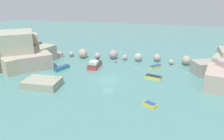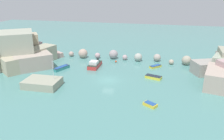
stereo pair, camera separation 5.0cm
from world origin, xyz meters
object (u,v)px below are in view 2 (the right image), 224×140
(moored_boat_0, at_px, (54,84))
(moored_boat_3, at_px, (155,66))
(stone_dock, at_px, (42,83))
(moored_boat_2, at_px, (61,68))
(moored_boat_1, at_px, (153,77))
(moored_boat_4, at_px, (150,104))
(moored_boat_5, at_px, (95,65))
(channel_buoy, at_px, (116,61))

(moored_boat_0, relative_size, moored_boat_3, 1.74)
(stone_dock, xyz_separation_m, moored_boat_0, (2.22, 0.62, -0.33))
(moored_boat_2, relative_size, moored_boat_3, 1.46)
(moored_boat_3, bearing_deg, moored_boat_0, 172.61)
(moored_boat_1, distance_m, moored_boat_4, 12.34)
(moored_boat_3, xyz_separation_m, moored_boat_4, (0.07, -19.77, 0.00))
(moored_boat_0, xyz_separation_m, moored_boat_5, (4.44, 12.78, 0.24))
(moored_boat_4, height_order, moored_boat_5, moored_boat_5)
(stone_dock, distance_m, moored_boat_0, 2.32)
(moored_boat_0, bearing_deg, stone_dock, 96.52)
(moored_boat_2, bearing_deg, moored_boat_4, -98.56)
(moored_boat_1, relative_size, moored_boat_5, 0.69)
(moored_boat_1, height_order, moored_boat_5, moored_boat_5)
(moored_boat_0, distance_m, moored_boat_1, 20.77)
(stone_dock, distance_m, moored_boat_1, 23.05)
(moored_boat_2, height_order, moored_boat_4, moored_boat_2)
(stone_dock, distance_m, moored_boat_2, 10.10)
(moored_boat_4, bearing_deg, moored_boat_3, -57.87)
(moored_boat_5, bearing_deg, moored_boat_1, 74.73)
(channel_buoy, height_order, moored_boat_4, moored_boat_4)
(moored_boat_3, bearing_deg, moored_boat_2, 149.17)
(moored_boat_3, relative_size, moored_boat_4, 1.23)
(moored_boat_0, height_order, moored_boat_5, moored_boat_0)
(moored_boat_2, bearing_deg, moored_boat_5, -42.93)
(stone_dock, bearing_deg, moored_boat_2, 93.63)
(moored_boat_4, bearing_deg, moored_boat_1, -57.43)
(channel_buoy, relative_size, moored_boat_3, 0.17)
(moored_boat_0, height_order, moored_boat_2, moored_boat_0)
(channel_buoy, relative_size, moored_boat_0, 0.10)
(channel_buoy, relative_size, moored_boat_2, 0.11)
(moored_boat_1, distance_m, moored_boat_3, 7.43)
(moored_boat_1, height_order, moored_boat_3, moored_boat_1)
(channel_buoy, bearing_deg, moored_boat_2, -144.59)
(stone_dock, distance_m, moored_boat_4, 21.51)
(moored_boat_0, bearing_deg, moored_boat_5, -28.22)
(channel_buoy, bearing_deg, moored_boat_5, -131.14)
(moored_boat_2, distance_m, moored_boat_3, 22.80)
(moored_boat_0, distance_m, moored_boat_3, 24.82)
(moored_boat_0, xyz_separation_m, moored_boat_3, (18.99, 15.99, -0.15))
(moored_boat_1, relative_size, moored_boat_4, 1.46)
(moored_boat_0, bearing_deg, moored_boat_3, -58.97)
(moored_boat_5, bearing_deg, moored_boat_0, -18.19)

